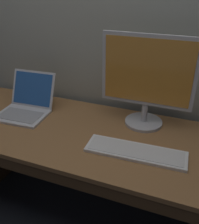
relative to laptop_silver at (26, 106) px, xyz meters
name	(u,v)px	position (x,y,z in m)	size (l,w,h in m)	color
ground_plane	(82,218)	(0.40, -0.07, -0.79)	(14.00, 14.00, 0.00)	#2D333D
desk	(79,164)	(0.40, -0.08, -0.29)	(1.68, 0.69, 0.74)	olive
laptop_silver	(26,106)	(0.00, 0.00, 0.00)	(0.32, 0.34, 0.23)	silver
external_monitor	(147,80)	(0.73, 0.13, 0.23)	(0.51, 0.22, 0.52)	#B7B7BC
wired_keyboard	(136,152)	(0.76, -0.16, -0.04)	(0.50, 0.17, 0.02)	white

